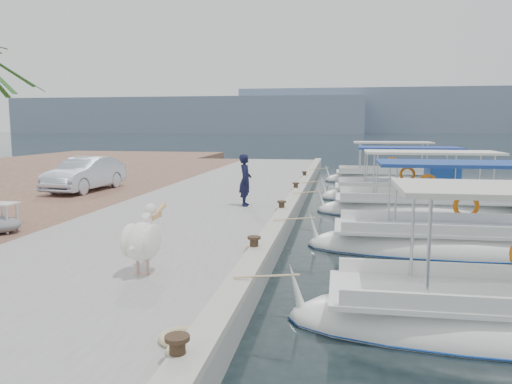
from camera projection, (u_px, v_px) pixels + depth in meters
ground at (288, 239)px, 13.82m from camera, size 400.00×400.00×0.00m
concrete_quay at (224, 200)px, 19.17m from camera, size 6.00×40.00×0.50m
quay_curb at (296, 194)px, 18.67m from camera, size 0.44×40.00×0.12m
cobblestone_strip at (102, 197)px, 19.99m from camera, size 4.00×40.00×0.50m
distant_hills at (410, 114)px, 204.94m from camera, size 330.00×60.00×18.00m
fishing_caique_b at (462, 247)px, 12.37m from camera, size 7.65×2.19×2.83m
fishing_caique_c at (423, 211)px, 17.55m from camera, size 7.45×2.25×2.83m
fishing_caique_d at (405, 196)px, 20.90m from camera, size 6.86×2.32×2.83m
fishing_caique_e at (388, 180)px, 27.54m from camera, size 6.91×2.20×2.83m
mooring_bollards at (282, 205)px, 15.26m from camera, size 0.28×20.28×0.33m
pelican at (143, 239)px, 8.79m from camera, size 0.54×1.53×1.20m
fisherman at (245, 180)px, 16.23m from camera, size 0.47×0.66×1.69m
parked_car at (85, 174)px, 20.04m from camera, size 1.75×4.21×1.36m
folding_table at (4, 211)px, 12.22m from camera, size 0.55×0.55×0.73m
rope_coil at (181, 337)px, 6.08m from camera, size 0.54×0.54×0.10m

